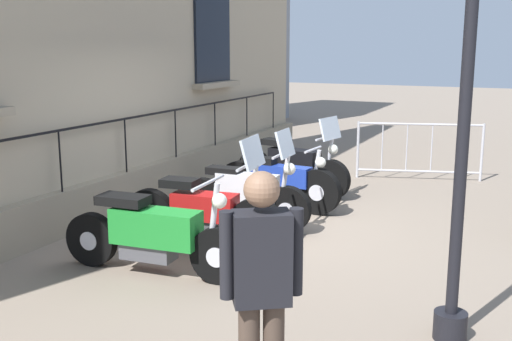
# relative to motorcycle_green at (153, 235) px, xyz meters

# --- Properties ---
(ground_plane) EXTENTS (60.00, 60.00, 0.00)m
(ground_plane) POSITION_rel_motorcycle_green_xyz_m (0.27, 1.99, -0.44)
(ground_plane) COLOR gray
(motorcycle_green) EXTENTS (2.16, 0.73, 1.09)m
(motorcycle_green) POSITION_rel_motorcycle_green_xyz_m (0.00, 0.00, 0.00)
(motorcycle_green) COLOR black
(motorcycle_green) RESTS_ON ground_plane
(motorcycle_red) EXTENTS (2.10, 0.70, 1.41)m
(motorcycle_red) POSITION_rel_motorcycle_green_xyz_m (0.08, 0.94, 0.01)
(motorcycle_red) COLOR black
(motorcycle_red) RESTS_ON ground_plane
(motorcycle_white) EXTENTS (1.89, 0.57, 1.37)m
(motorcycle_white) POSITION_rel_motorcycle_green_xyz_m (0.14, 1.98, 0.00)
(motorcycle_white) COLOR black
(motorcycle_white) RESTS_ON ground_plane
(motorcycle_blue) EXTENTS (2.00, 0.55, 0.97)m
(motorcycle_blue) POSITION_rel_motorcycle_green_xyz_m (0.16, 3.07, -0.03)
(motorcycle_blue) COLOR black
(motorcycle_blue) RESTS_ON ground_plane
(motorcycle_black) EXTENTS (2.13, 0.76, 1.32)m
(motorcycle_black) POSITION_rel_motorcycle_green_xyz_m (-0.01, 4.09, 0.02)
(motorcycle_black) COLOR black
(motorcycle_black) RESTS_ON ground_plane
(crowd_barrier) EXTENTS (2.17, 0.68, 1.05)m
(crowd_barrier) POSITION_rel_motorcycle_green_xyz_m (1.69, 6.04, 0.13)
(crowd_barrier) COLOR #B7B7BF
(crowd_barrier) RESTS_ON ground_plane
(pedestrian_walking) EXTENTS (0.46, 0.38, 1.69)m
(pedestrian_walking) POSITION_rel_motorcycle_green_xyz_m (2.16, -1.94, 0.52)
(pedestrian_walking) COLOR #47382D
(pedestrian_walking) RESTS_ON ground_plane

